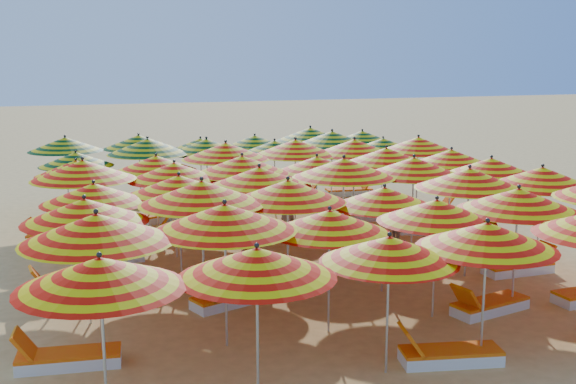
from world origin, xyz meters
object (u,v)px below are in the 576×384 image
object	(u,v)px
umbrella_12	(85,211)
beachgoer_a	(287,208)
umbrella_40	(332,138)
lounger_0	(448,355)
lounger_8	(71,287)
lounger_9	(108,255)
umbrella_22	(414,167)
umbrella_43	(139,142)
lounger_4	(488,305)
umbrella_37	(148,146)
umbrella_20	(259,177)
umbrella_35	(418,145)
umbrella_6	(97,228)
umbrella_15	(384,197)
lounger_13	(207,228)
lounger_14	(365,215)
umbrella_1	(257,263)
umbrella_31	(156,163)
umbrella_10	(518,200)
umbrella_9	(436,211)
umbrella_39	(275,147)
lounger_22	(350,191)
umbrella_26	(242,165)
beachgoer_b	(399,218)
umbrella_23	(491,167)
umbrella_44	(200,144)
umbrella_7	(225,218)
umbrella_32	(226,151)
umbrella_24	(83,170)
lounger_21	(297,194)
umbrella_13	(202,193)
umbrella_42	(65,144)
umbrella_41	(383,144)
lounger_18	(158,201)
umbrella_19	(179,185)
umbrella_45	(255,141)
umbrella_47	(362,137)
lounger_11	(57,237)
umbrella_21	(344,168)
lounger_6	(229,298)
umbrella_0	(100,273)
umbrella_16	(469,178)
lounger_10	(427,228)
umbrella_2	(389,249)
umbrella_29	(451,157)
umbrella_8	(330,222)
umbrella_25	(174,171)
umbrella_46	(310,134)
umbrella_3	(487,236)
lounger_15	(429,209)
lounger_17	(193,213)
umbrella_27	(317,164)
umbrella_18	(94,193)
umbrella_38	(207,146)
lounger_3	(66,358)

from	to	relation	value
umbrella_12	beachgoer_a	xyz separation A→B (m)	(5.90, 5.55, -1.50)
umbrella_40	lounger_0	size ratio (longest dim) A/B	1.83
lounger_8	lounger_9	bearing A→B (deg)	-118.92
umbrella_22	umbrella_43	xyz separation A→B (m)	(-5.95, 8.29, -0.08)
lounger_4	umbrella_37	bearing A→B (deg)	-75.75
umbrella_20	umbrella_35	bearing A→B (deg)	32.54
umbrella_6	umbrella_22	size ratio (longest dim) A/B	0.97
umbrella_15	lounger_13	distance (m)	7.15
lounger_13	lounger_14	distance (m)	5.13
umbrella_35	umbrella_1	bearing A→B (deg)	-128.42
umbrella_31	umbrella_10	bearing A→B (deg)	-53.97
umbrella_31	umbrella_9	bearing A→B (deg)	-62.64
umbrella_39	lounger_22	bearing A→B (deg)	26.32
umbrella_26	beachgoer_b	world-z (taller)	umbrella_26
umbrella_23	lounger_0	world-z (taller)	umbrella_23
umbrella_44	umbrella_39	bearing A→B (deg)	-41.72
umbrella_7	umbrella_32	size ratio (longest dim) A/B	1.03
umbrella_24	lounger_21	bearing A→B (deg)	39.08
umbrella_13	umbrella_20	world-z (taller)	umbrella_13
umbrella_13	umbrella_15	world-z (taller)	umbrella_13
umbrella_22	umbrella_42	size ratio (longest dim) A/B	0.88
umbrella_41	lounger_21	distance (m)	3.66
lounger_18	beachgoer_a	xyz separation A→B (m)	(2.98, -5.28, 0.60)
umbrella_19	umbrella_45	world-z (taller)	umbrella_19
umbrella_47	lounger_21	world-z (taller)	umbrella_47
lounger_0	lounger_11	xyz separation A→B (m)	(-6.14, 10.43, 0.00)
umbrella_21	umbrella_32	world-z (taller)	umbrella_32
umbrella_26	lounger_6	distance (m)	4.74
umbrella_0	lounger_6	bearing A→B (deg)	56.12
umbrella_16	lounger_10	xyz separation A→B (m)	(1.21, 3.96, -2.19)
umbrella_2	lounger_18	xyz separation A→B (m)	(-1.57, 14.67, -1.95)
umbrella_0	umbrella_29	size ratio (longest dim) A/B	1.02
umbrella_6	umbrella_8	bearing A→B (deg)	2.37
lounger_14	lounger_21	xyz separation A→B (m)	(-0.94, 3.94, 0.00)
umbrella_25	umbrella_46	world-z (taller)	umbrella_46
umbrella_1	umbrella_7	distance (m)	2.27
umbrella_3	umbrella_42	size ratio (longest dim) A/B	0.85
umbrella_1	umbrella_26	distance (m)	8.55
umbrella_9	lounger_15	size ratio (longest dim) A/B	1.69
lounger_17	lounger_18	distance (m)	2.46
umbrella_16	lounger_18	distance (m)	12.14
umbrella_27	umbrella_18	bearing A→B (deg)	-158.50
umbrella_19	lounger_14	xyz separation A→B (m)	(6.60, 4.12, -2.06)
umbrella_39	lounger_18	size ratio (longest dim) A/B	1.35
umbrella_23	lounger_17	size ratio (longest dim) A/B	1.60
umbrella_0	umbrella_26	xyz separation A→B (m)	(4.19, 8.19, 0.11)
umbrella_16	umbrella_47	world-z (taller)	umbrella_16
umbrella_38	lounger_3	bearing A→B (deg)	-114.09
umbrella_8	lounger_9	xyz separation A→B (m)	(-3.57, 6.12, -1.98)
umbrella_32	beachgoer_a	size ratio (longest dim) A/B	2.13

